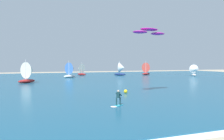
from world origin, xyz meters
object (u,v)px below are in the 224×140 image
at_px(sailboat_trailing, 121,69).
at_px(sailboat_far_left, 147,69).
at_px(kite, 149,31).
at_px(sailboat_leading, 29,72).
at_px(kitesurfer, 117,100).
at_px(sailboat_mid_right, 80,69).
at_px(sailboat_mid_left, 71,70).
at_px(sailboat_anchored_offshore, 194,70).
at_px(marker_buoy, 126,91).

bearing_deg(sailboat_trailing, sailboat_far_left, 0.35).
bearing_deg(kite, sailboat_leading, 124.12).
distance_m(kitesurfer, sailboat_mid_right, 58.82).
height_order(sailboat_mid_left, sailboat_trailing, sailboat_mid_left).
distance_m(sailboat_leading, sailboat_mid_right, 31.20).
bearing_deg(sailboat_leading, sailboat_mid_left, 50.75).
relative_size(sailboat_leading, sailboat_anchored_offshore, 1.22).
bearing_deg(sailboat_leading, sailboat_mid_right, 56.47).
relative_size(sailboat_mid_right, marker_buoy, 8.29).
bearing_deg(kite, marker_buoy, 153.96).
relative_size(kite, marker_buoy, 10.81).
relative_size(sailboat_mid_left, sailboat_trailing, 1.00).
height_order(sailboat_far_left, sailboat_anchored_offshore, sailboat_far_left).
distance_m(sailboat_far_left, sailboat_leading, 45.76).
relative_size(kitesurfer, sailboat_far_left, 0.37).
xyz_separation_m(kite, sailboat_anchored_offshore, (35.68, 32.86, -7.18)).
xyz_separation_m(kite, sailboat_leading, (-16.90, 24.94, -6.74)).
bearing_deg(marker_buoy, kite, -26.04).
relative_size(sailboat_leading, marker_buoy, 9.40).
xyz_separation_m(kitesurfer, sailboat_mid_left, (2.82, 46.83, 1.76)).
relative_size(kitesurfer, sailboat_mid_left, 0.36).
bearing_deg(sailboat_mid_right, sailboat_leading, -123.53).
distance_m(kite, sailboat_trailing, 47.53).
height_order(sailboat_anchored_offshore, sailboat_mid_right, sailboat_mid_right).
distance_m(sailboat_leading, marker_buoy, 27.30).
bearing_deg(sailboat_mid_left, kitesurfer, -93.44).
distance_m(kite, sailboat_anchored_offshore, 49.03).
distance_m(kitesurfer, sailboat_far_left, 61.34).
height_order(sailboat_far_left, sailboat_mid_right, sailboat_far_left).
height_order(sailboat_anchored_offshore, sailboat_mid_left, sailboat_mid_left).
distance_m(sailboat_leading, sailboat_mid_left, 18.85).
bearing_deg(sailboat_far_left, sailboat_anchored_offshore, -46.69).
bearing_deg(sailboat_trailing, kite, -107.21).
relative_size(sailboat_anchored_offshore, marker_buoy, 7.68).
height_order(sailboat_far_left, sailboat_trailing, sailboat_trailing).
height_order(sailboat_mid_left, sailboat_mid_right, sailboat_mid_left).
xyz_separation_m(sailboat_far_left, sailboat_trailing, (-10.31, -0.06, 0.01)).
height_order(kite, sailboat_anchored_offshore, kite).
height_order(sailboat_anchored_offshore, marker_buoy, sailboat_anchored_offshore).
height_order(sailboat_leading, marker_buoy, sailboat_leading).
relative_size(sailboat_mid_left, sailboat_mid_right, 1.11).
bearing_deg(sailboat_far_left, kitesurfer, -121.49).
xyz_separation_m(sailboat_anchored_offshore, sailboat_mid_right, (-35.35, 18.09, 0.16)).
relative_size(sailboat_anchored_offshore, sailboat_mid_left, 0.83).
xyz_separation_m(sailboat_far_left, marker_buoy, (-27.31, -43.50, -2.07)).
bearing_deg(sailboat_mid_right, sailboat_far_left, -13.99).
distance_m(sailboat_anchored_offshore, sailboat_mid_right, 39.71).
height_order(kitesurfer, marker_buoy, kitesurfer).
bearing_deg(kite, sailboat_mid_left, 97.17).
distance_m(sailboat_mid_left, sailboat_trailing, 19.65).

